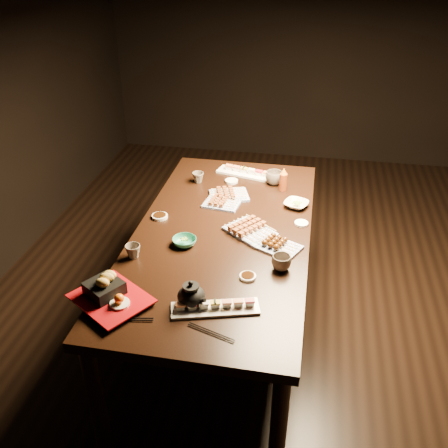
{
  "coord_description": "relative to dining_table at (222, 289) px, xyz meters",
  "views": [
    {
      "loc": [
        0.05,
        -2.5,
        2.12
      ],
      "look_at": [
        -0.37,
        -0.3,
        0.77
      ],
      "focal_mm": 40.0,
      "sensor_mm": 36.0,
      "label": 1
    }
  ],
  "objects": [
    {
      "name": "tempura_tray",
      "position": [
        -0.36,
        -0.64,
        0.43
      ],
      "size": [
        0.4,
        0.38,
        0.11
      ],
      "primitive_type": null,
      "rotation": [
        0.0,
        0.0,
        -0.58
      ],
      "color": "black",
      "rests_on": "dining_table"
    },
    {
      "name": "teacup_near_left",
      "position": [
        -0.38,
        -0.3,
        0.41
      ],
      "size": [
        0.1,
        0.1,
        0.07
      ],
      "primitive_type": "imported",
      "rotation": [
        0.0,
        0.0,
        -0.45
      ],
      "color": "brown",
      "rests_on": "dining_table"
    },
    {
      "name": "sauce_dish_se",
      "position": [
        0.19,
        -0.36,
        0.38
      ],
      "size": [
        0.08,
        0.08,
        0.01
      ],
      "primitive_type": "cylinder",
      "rotation": [
        0.0,
        0.0,
        0.09
      ],
      "color": "white",
      "rests_on": "dining_table"
    },
    {
      "name": "teacup_mid_right",
      "position": [
        0.33,
        -0.27,
        0.41
      ],
      "size": [
        0.13,
        0.13,
        0.07
      ],
      "primitive_type": "imported",
      "rotation": [
        0.0,
        0.0,
        -0.71
      ],
      "color": "brown",
      "rests_on": "dining_table"
    },
    {
      "name": "sushi_platter_near",
      "position": [
        0.09,
        -0.6,
        0.4
      ],
      "size": [
        0.38,
        0.2,
        0.04
      ],
      "primitive_type": null,
      "rotation": [
        0.0,
        0.0,
        0.27
      ],
      "color": "white",
      "rests_on": "dining_table"
    },
    {
      "name": "chopsticks_near",
      "position": [
        -0.26,
        -0.73,
        0.38
      ],
      "size": [
        0.22,
        0.06,
        0.01
      ],
      "primitive_type": null,
      "rotation": [
        0.0,
        0.0,
        0.17
      ],
      "color": "black",
      "rests_on": "dining_table"
    },
    {
      "name": "sauce_dish_west",
      "position": [
        -0.36,
        0.09,
        0.38
      ],
      "size": [
        0.1,
        0.1,
        0.02
      ],
      "primitive_type": "cylinder",
      "rotation": [
        0.0,
        0.0,
        -0.14
      ],
      "color": "white",
      "rests_on": "dining_table"
    },
    {
      "name": "edamame_bowl_cream",
      "position": [
        0.36,
        0.34,
        0.39
      ],
      "size": [
        0.17,
        0.17,
        0.03
      ],
      "primitive_type": "imported",
      "rotation": [
        0.0,
        0.0,
        -0.33
      ],
      "color": "beige",
      "rests_on": "dining_table"
    },
    {
      "name": "tsukune_plate",
      "position": [
        0.3,
        -0.1,
        0.4
      ],
      "size": [
        0.26,
        0.23,
        0.05
      ],
      "primitive_type": null,
      "rotation": [
        0.0,
        0.0,
        -0.46
      ],
      "color": "#828EB6",
      "rests_on": "dining_table"
    },
    {
      "name": "sauce_dish_east",
      "position": [
        0.4,
        0.15,
        0.38
      ],
      "size": [
        0.1,
        0.1,
        0.01
      ],
      "primitive_type": "cylinder",
      "rotation": [
        0.0,
        0.0,
        -0.51
      ],
      "color": "white",
      "rests_on": "dining_table"
    },
    {
      "name": "ground",
      "position": [
        0.37,
        0.35,
        -0.38
      ],
      "size": [
        5.0,
        5.0,
        0.0
      ],
      "primitive_type": "plane",
      "color": "black",
      "rests_on": "ground"
    },
    {
      "name": "sauce_dish_nw",
      "position": [
        -0.05,
        0.59,
        0.38
      ],
      "size": [
        0.08,
        0.08,
        0.01
      ],
      "primitive_type": "cylinder",
      "rotation": [
        0.0,
        0.0,
        0.01
      ],
      "color": "white",
      "rests_on": "dining_table"
    },
    {
      "name": "teacup_far_left",
      "position": [
        -0.26,
        0.55,
        0.41
      ],
      "size": [
        0.08,
        0.08,
        0.07
      ],
      "primitive_type": "imported",
      "rotation": [
        0.0,
        0.0,
        -0.1
      ],
      "color": "brown",
      "rests_on": "dining_table"
    },
    {
      "name": "condiment_bottle",
      "position": [
        0.27,
        0.54,
        0.45
      ],
      "size": [
        0.05,
        0.05,
        0.14
      ],
      "primitive_type": "cylinder",
      "rotation": [
        0.0,
        0.0,
        0.11
      ],
      "color": "maroon",
      "rests_on": "dining_table"
    },
    {
      "name": "sushi_platter_far",
      "position": [
        0.03,
        0.71,
        0.4
      ],
      "size": [
        0.41,
        0.2,
        0.05
      ],
      "primitive_type": null,
      "rotation": [
        0.0,
        0.0,
        2.9
      ],
      "color": "white",
      "rests_on": "dining_table"
    },
    {
      "name": "teapot",
      "position": [
        -0.02,
        -0.59,
        0.43
      ],
      "size": [
        0.19,
        0.19,
        0.12
      ],
      "primitive_type": null,
      "rotation": [
        0.0,
        0.0,
        -0.51
      ],
      "color": "black",
      "rests_on": "dining_table"
    },
    {
      "name": "chopsticks_se",
      "position": [
        0.1,
        -0.74,
        0.38
      ],
      "size": [
        0.2,
        0.08,
        0.01
      ],
      "primitive_type": null,
      "rotation": [
        0.0,
        0.0,
        -0.32
      ],
      "color": "black",
      "rests_on": "dining_table"
    },
    {
      "name": "dining_table",
      "position": [
        0.0,
        0.0,
        0.0
      ],
      "size": [
        1.37,
        1.98,
        0.75
      ],
      "primitive_type": "cube",
      "rotation": [
        0.0,
        0.0,
        -0.29
      ],
      "color": "black",
      "rests_on": "ground"
    },
    {
      "name": "teacup_far_right",
      "position": [
        0.21,
        0.61,
        0.42
      ],
      "size": [
        0.12,
        0.12,
        0.08
      ],
      "primitive_type": "imported",
      "rotation": [
        0.0,
        0.0,
        -0.14
      ],
      "color": "brown",
      "rests_on": "dining_table"
    },
    {
      "name": "yakitori_plate_right",
      "position": [
        0.14,
        0.02,
        0.41
      ],
      "size": [
        0.3,
        0.29,
        0.06
      ],
      "primitive_type": null,
      "rotation": [
        0.0,
        0.0,
        -0.67
      ],
      "color": "#828EB6",
      "rests_on": "dining_table"
    },
    {
      "name": "edamame_bowl_green",
      "position": [
        -0.16,
        -0.15,
        0.39
      ],
      "size": [
        0.16,
        0.16,
        0.04
      ],
      "primitive_type": "imported",
      "rotation": [
        0.0,
        0.0,
        -0.48
      ],
      "color": "#297F67",
      "rests_on": "dining_table"
    },
    {
      "name": "yakitori_plate_center",
      "position": [
        -0.06,
        0.29,
        0.4
      ],
      "size": [
        0.22,
        0.17,
        0.05
      ],
      "primitive_type": null,
      "rotation": [
        0.0,
        0.0,
        -0.14
      ],
      "color": "#828EB6",
      "rests_on": "dining_table"
    },
    {
      "name": "yakitori_plate_left",
      "position": [
        -0.03,
        0.39,
        0.4
      ],
      "size": [
        0.26,
        0.22,
        0.06
      ],
      "primitive_type": null,
      "rotation": [
        0.0,
        0.0,
        0.32
      ],
      "color": "#828EB6",
      "rests_on": "dining_table"
    }
  ]
}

